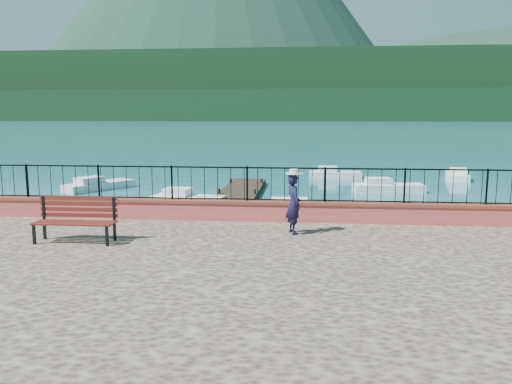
% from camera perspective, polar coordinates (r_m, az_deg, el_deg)
% --- Properties ---
extents(ground, '(2000.00, 2000.00, 0.00)m').
position_cam_1_polar(ground, '(11.23, -1.60, -13.28)').
color(ground, '#19596B').
rests_on(ground, ground).
extents(parapet, '(28.00, 0.46, 0.58)m').
position_cam_1_polar(parapet, '(14.34, 0.19, -2.14)').
color(parapet, '#C95248').
rests_on(parapet, promenade).
extents(railing, '(27.00, 0.05, 0.95)m').
position_cam_1_polar(railing, '(14.22, 0.19, 0.89)').
color(railing, black).
rests_on(railing, parapet).
extents(dock, '(2.00, 16.00, 0.30)m').
position_cam_1_polar(dock, '(22.93, -2.89, -1.37)').
color(dock, '#2D231C').
rests_on(dock, ground).
extents(far_forest, '(900.00, 60.00, 18.00)m').
position_cam_1_polar(far_forest, '(310.36, 5.30, 9.77)').
color(far_forest, black).
rests_on(far_forest, ground).
extents(foothills, '(900.00, 120.00, 44.00)m').
position_cam_1_polar(foothills, '(370.75, 5.37, 11.64)').
color(foothills, black).
rests_on(foothills, ground).
extents(companion_hill, '(448.00, 384.00, 180.00)m').
position_cam_1_polar(companion_hill, '(610.83, 26.69, 7.59)').
color(companion_hill, '#142D23').
rests_on(companion_hill, ground).
extents(park_bench, '(1.93, 0.65, 1.07)m').
position_cam_1_polar(park_bench, '(12.71, -19.93, -4.01)').
color(park_bench, black).
rests_on(park_bench, promenade).
extents(person, '(0.55, 0.66, 1.54)m').
position_cam_1_polar(person, '(12.76, 4.31, -1.36)').
color(person, black).
rests_on(person, promenade).
extents(hat, '(0.44, 0.44, 0.12)m').
position_cam_1_polar(hat, '(12.64, 4.36, 2.35)').
color(hat, silver).
rests_on(hat, person).
extents(boat_0, '(3.55, 1.86, 0.80)m').
position_cam_1_polar(boat_0, '(23.67, -7.80, -0.50)').
color(boat_0, silver).
rests_on(boat_0, ground).
extents(boat_1, '(4.35, 1.46, 0.80)m').
position_cam_1_polar(boat_1, '(20.70, 5.58, -1.81)').
color(boat_1, silver).
rests_on(boat_1, ground).
extents(boat_2, '(3.90, 1.70, 0.80)m').
position_cam_1_polar(boat_2, '(28.31, 14.90, 0.82)').
color(boat_2, silver).
rests_on(boat_2, ground).
extents(boat_3, '(3.31, 4.05, 0.80)m').
position_cam_1_polar(boat_3, '(29.53, -17.50, 1.04)').
color(boat_3, silver).
rests_on(boat_3, ground).
extents(boat_4, '(3.41, 1.30, 0.80)m').
position_cam_1_polar(boat_4, '(33.79, 9.03, 2.29)').
color(boat_4, silver).
rests_on(boat_4, ground).
extents(boat_5, '(2.06, 3.82, 0.80)m').
position_cam_1_polar(boat_5, '(35.26, 22.03, 2.02)').
color(boat_5, silver).
rests_on(boat_5, ground).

